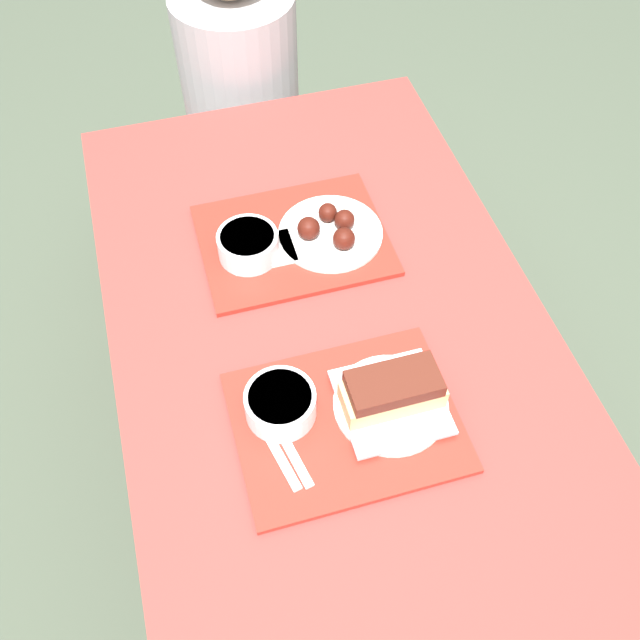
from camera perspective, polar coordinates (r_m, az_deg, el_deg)
The scene contains 14 objects.
ground_plane at distance 2.02m, azimuth 0.51°, elevation -12.32°, with size 12.00×12.00×0.00m, color #424C3D.
picnic_table at distance 1.47m, azimuth 0.68°, elevation -2.35°, with size 0.84×1.41×0.72m.
picnic_bench_far at distance 2.28m, azimuth -6.10°, elevation 12.62°, with size 0.80×0.28×0.43m.
tray_near at distance 1.27m, azimuth 2.08°, elevation -8.14°, with size 0.39×0.31×0.01m.
tray_far at distance 1.52m, azimuth -2.14°, elevation 6.41°, with size 0.39×0.31×0.01m.
bowl_coleslaw_near at distance 1.24m, azimuth -3.18°, elevation -6.66°, with size 0.12×0.12×0.06m.
brisket_sandwich_plate at distance 1.25m, azimuth 5.78°, elevation -6.02°, with size 0.20×0.20×0.09m.
plastic_fork_near at distance 1.23m, azimuth -3.60°, elevation -10.24°, with size 0.05×0.17×0.00m.
plastic_knife_near at distance 1.24m, azimuth -2.60°, elevation -10.00°, with size 0.05×0.17×0.00m.
condiment_packet at distance 1.29m, azimuth 2.30°, elevation -5.07°, with size 0.04×0.03×0.01m.
bowl_coleslaw_far at distance 1.47m, azimuth -5.78°, elevation 6.07°, with size 0.12×0.12×0.06m.
wings_plate_far at distance 1.51m, azimuth 0.84°, elevation 7.23°, with size 0.22×0.22×0.06m.
napkin_far at distance 1.49m, azimuth -4.64°, elevation 5.48°, with size 0.13×0.09×0.01m.
person_seated_across at distance 2.07m, azimuth -6.60°, elevation 19.93°, with size 0.33×0.33×0.66m.
Camera 1 is at (-0.24, -0.79, 1.84)m, focal length 40.00 mm.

